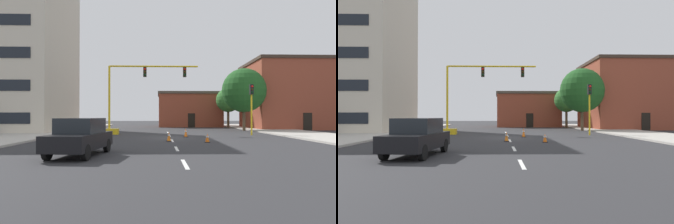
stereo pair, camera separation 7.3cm
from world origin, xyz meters
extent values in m
plane|color=#2D2D30|center=(0.00, 0.00, 0.00)|extent=(160.00, 160.00, 0.00)
cube|color=#B2ADA3|center=(-13.01, 8.00, 0.07)|extent=(6.00, 56.00, 0.14)
cube|color=#B2ADA3|center=(13.01, 8.00, 0.07)|extent=(6.00, 56.00, 0.14)
cube|color=silver|center=(0.00, -14.00, 0.00)|extent=(0.16, 2.40, 0.01)
cube|color=silver|center=(0.00, -8.50, 0.00)|extent=(0.16, 2.40, 0.01)
cube|color=silver|center=(0.00, -3.00, 0.00)|extent=(0.16, 2.40, 0.01)
cube|color=silver|center=(0.00, 2.50, 0.00)|extent=(0.16, 2.40, 0.01)
cube|color=silver|center=(0.00, 8.00, 0.00)|extent=(0.16, 2.40, 0.01)
cube|color=beige|center=(-19.62, 11.30, 9.61)|extent=(14.98, 13.35, 19.22)
cube|color=brown|center=(4.12, 26.59, 2.64)|extent=(10.15, 8.89, 5.28)
cube|color=#4C4238|center=(4.12, 26.59, 5.48)|extent=(10.45, 9.19, 0.40)
cube|color=black|center=(4.12, 22.11, 1.10)|extent=(1.10, 0.06, 2.20)
cube|color=brown|center=(17.52, 17.45, 4.51)|extent=(11.47, 10.79, 9.02)
cube|color=#3D2D23|center=(17.52, 17.45, 9.22)|extent=(11.77, 11.09, 0.40)
cube|color=black|center=(17.52, 12.03, 1.10)|extent=(1.10, 0.06, 2.20)
cube|color=yellow|center=(-5.88, 4.88, 0.28)|extent=(1.80, 1.20, 0.55)
cylinder|color=yellow|center=(-5.88, 4.88, 3.65)|extent=(0.20, 0.20, 6.20)
cylinder|color=yellow|center=(-1.49, 4.88, 6.75)|extent=(8.79, 0.16, 0.16)
cube|color=black|center=(-2.37, 4.88, 6.18)|extent=(0.32, 0.36, 0.95)
sphere|color=red|center=(-2.37, 4.69, 6.45)|extent=(0.20, 0.20, 0.20)
sphere|color=#38280A|center=(-2.37, 4.69, 6.17)|extent=(0.20, 0.20, 0.20)
sphere|color=black|center=(-2.37, 4.69, 5.89)|extent=(0.20, 0.20, 0.20)
cube|color=black|center=(1.59, 4.88, 6.18)|extent=(0.32, 0.36, 0.95)
sphere|color=red|center=(1.59, 4.69, 6.45)|extent=(0.20, 0.20, 0.20)
sphere|color=#38280A|center=(1.59, 4.69, 6.17)|extent=(0.20, 0.20, 0.20)
sphere|color=black|center=(1.59, 4.69, 5.89)|extent=(0.20, 0.20, 0.20)
cylinder|color=yellow|center=(7.78, 3.13, 2.40)|extent=(0.14, 0.14, 4.80)
cube|color=black|center=(7.78, 3.13, 4.33)|extent=(0.32, 0.36, 0.95)
sphere|color=red|center=(7.78, 2.94, 4.60)|extent=(0.20, 0.20, 0.20)
sphere|color=#38280A|center=(7.78, 2.94, 4.32)|extent=(0.20, 0.20, 0.20)
sphere|color=black|center=(7.78, 2.94, 4.04)|extent=(0.20, 0.20, 0.20)
cylinder|color=brown|center=(9.36, 19.91, 1.41)|extent=(0.36, 0.36, 2.81)
sphere|color=#33702D|center=(9.36, 19.91, 4.17)|extent=(3.61, 3.61, 3.61)
cylinder|color=brown|center=(9.44, 11.66, 1.46)|extent=(0.36, 0.36, 2.93)
sphere|color=#1E511E|center=(9.44, 11.66, 4.95)|extent=(5.38, 5.38, 5.38)
cube|color=black|center=(-4.64, -11.40, 0.69)|extent=(2.37, 4.69, 0.70)
cube|color=#1E2328|center=(-4.63, -11.30, 1.39)|extent=(1.96, 2.49, 0.70)
cylinder|color=black|center=(-5.28, -9.79, 0.34)|extent=(0.30, 0.70, 0.68)
cylinder|color=black|center=(-3.64, -9.98, 0.34)|extent=(0.30, 0.70, 0.68)
cylinder|color=black|center=(-5.64, -12.83, 0.34)|extent=(0.30, 0.70, 0.68)
cylinder|color=black|center=(-4.00, -13.02, 0.34)|extent=(0.30, 0.70, 0.68)
cube|color=black|center=(2.37, -4.50, 0.02)|extent=(0.36, 0.36, 0.04)
cone|color=orange|center=(2.37, -4.50, 0.33)|extent=(0.28, 0.28, 0.57)
cylinder|color=white|center=(2.37, -4.50, 0.39)|extent=(0.19, 0.19, 0.08)
cube|color=black|center=(1.34, 0.79, 0.02)|extent=(0.36, 0.36, 0.04)
cone|color=orange|center=(1.34, 0.79, 0.41)|extent=(0.28, 0.28, 0.73)
cylinder|color=white|center=(1.34, 0.79, 0.49)|extent=(0.19, 0.19, 0.08)
cube|color=black|center=(-0.26, -3.55, 0.02)|extent=(0.36, 0.36, 0.04)
cone|color=orange|center=(-0.26, -3.55, 0.37)|extent=(0.28, 0.28, 0.67)
cylinder|color=white|center=(-0.26, -3.55, 0.45)|extent=(0.19, 0.19, 0.08)
camera|label=1|loc=(-1.01, -25.82, 1.86)|focal=33.09mm
camera|label=2|loc=(-0.94, -25.82, 1.86)|focal=33.09mm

